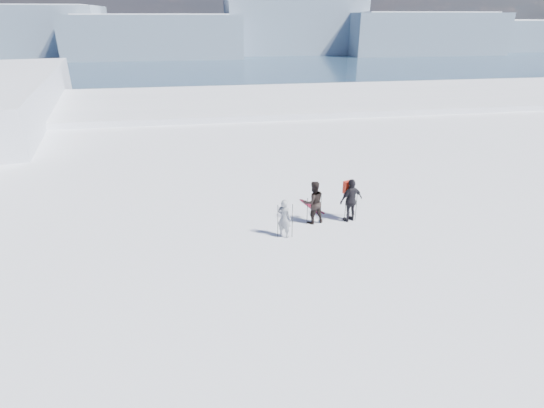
# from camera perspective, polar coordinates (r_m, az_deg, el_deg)

# --- Properties ---
(lake_basin) EXTENTS (820.00, 820.00, 71.62)m
(lake_basin) POSITION_cam_1_polar(r_m,az_deg,el_deg) (43.12, -4.19, 4.85)
(lake_basin) COLOR white
(lake_basin) RESTS_ON ground
(far_mountain_range) EXTENTS (770.00, 110.00, 53.00)m
(far_mountain_range) POSITION_cam_1_polar(r_m,az_deg,el_deg) (466.78, -5.98, 22.11)
(far_mountain_range) COLOR slate
(far_mountain_range) RESTS_ON ground
(skier_grey) EXTENTS (0.66, 0.63, 1.51)m
(skier_grey) POSITION_cam_1_polar(r_m,az_deg,el_deg) (15.71, 1.66, -1.94)
(skier_grey) COLOR gray
(skier_grey) RESTS_ON ground
(skier_dark) EXTENTS (0.96, 0.80, 1.76)m
(skier_dark) POSITION_cam_1_polar(r_m,az_deg,el_deg) (16.81, 5.58, 0.23)
(skier_dark) COLOR black
(skier_dark) RESTS_ON ground
(skier_pack) EXTENTS (1.13, 0.74, 1.79)m
(skier_pack) POSITION_cam_1_polar(r_m,az_deg,el_deg) (17.17, 10.58, 0.49)
(skier_pack) COLOR black
(skier_pack) RESTS_ON ground
(backpack) EXTENTS (0.43, 0.32, 0.51)m
(backpack) POSITION_cam_1_polar(r_m,az_deg,el_deg) (16.93, 10.36, 4.35)
(backpack) COLOR red
(backpack) RESTS_ON skier_pack
(ski_poles) EXTENTS (3.38, 1.01, 1.37)m
(ski_poles) POSITION_cam_1_polar(r_m,az_deg,el_deg) (16.52, 6.04, -1.14)
(ski_poles) COLOR black
(ski_poles) RESTS_ON ground
(skis_loose) EXTENTS (0.73, 1.67, 0.03)m
(skis_loose) POSITION_cam_1_polar(r_m,az_deg,el_deg) (18.54, 5.25, -0.33)
(skis_loose) COLOR black
(skis_loose) RESTS_ON ground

